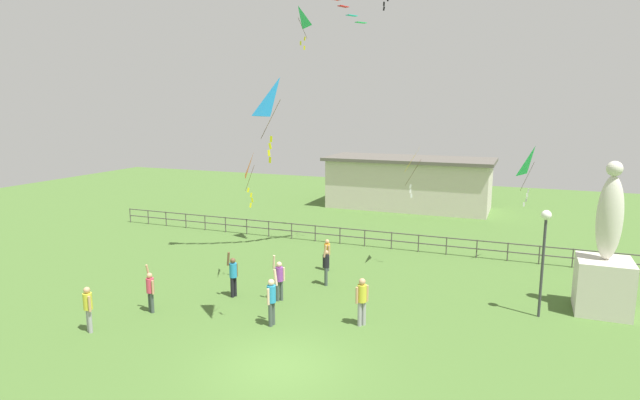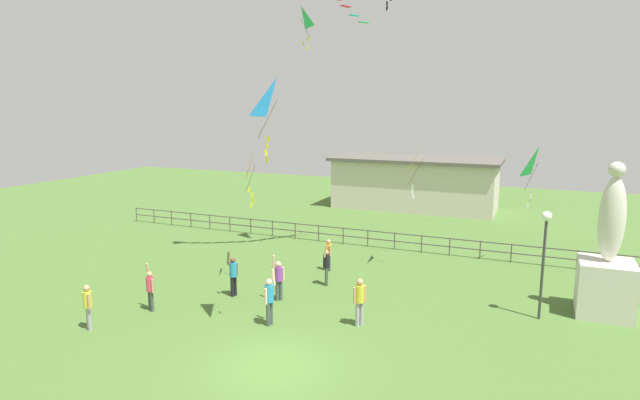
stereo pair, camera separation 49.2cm
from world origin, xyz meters
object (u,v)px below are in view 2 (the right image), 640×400
object	(u,v)px
person_5	(233,273)
person_6	(329,253)
person_1	(150,288)
lamppost	(545,240)
statue_monument	(607,271)
person_2	(279,277)
person_3	(88,304)
kite_0	(277,101)
kite_3	(423,161)
kite_4	(538,164)
kite_2	(301,18)
person_4	(326,265)
person_7	(360,299)
person_0	(269,298)
kite_5	(255,166)

from	to	relation	value
person_5	person_6	distance (m)	5.17
person_1	lamppost	bearing A→B (deg)	20.18
statue_monument	person_2	bearing A→B (deg)	-163.59
person_3	kite_0	bearing A→B (deg)	20.35
kite_3	kite_4	size ratio (longest dim) A/B	0.85
person_5	person_6	world-z (taller)	person_5
statue_monument	person_5	xyz separation A→B (m)	(-13.74, -3.79, -0.71)
person_3	kite_3	distance (m)	15.07
lamppost	kite_2	bearing A→B (deg)	159.11
person_4	person_7	xyz separation A→B (m)	(2.71, -3.48, 0.08)
person_6	kite_2	distance (m)	11.53
person_0	person_3	bearing A→B (deg)	-153.18
person_0	person_4	distance (m)	4.68
kite_3	person_0	bearing A→B (deg)	-112.44
person_4	kite_0	world-z (taller)	kite_0
statue_monument	person_7	xyz separation A→B (m)	(-8.04, -4.56, -0.68)
person_3	kite_2	distance (m)	16.25
kite_3	kite_4	distance (m)	5.41
kite_0	kite_4	world-z (taller)	kite_0
person_0	person_5	world-z (taller)	person_0
person_7	kite_2	bearing A→B (deg)	127.24
person_0	kite_0	size ratio (longest dim) A/B	0.77
person_4	kite_2	bearing A→B (deg)	126.68
person_2	person_6	world-z (taller)	person_2
person_7	person_0	bearing A→B (deg)	-158.16
person_4	person_6	world-z (taller)	person_4
person_3	kite_5	xyz separation A→B (m)	(2.90, 6.61, 4.22)
person_0	person_1	xyz separation A→B (m)	(-4.77, -0.62, -0.09)
person_0	person_4	world-z (taller)	person_0
kite_2	kite_3	size ratio (longest dim) A/B	0.84
kite_2	kite_5	distance (m)	8.44
lamppost	person_5	world-z (taller)	lamppost
statue_monument	kite_2	distance (m)	17.50
person_4	kite_0	bearing A→B (deg)	-85.26
person_3	person_0	bearing A→B (deg)	26.82
person_6	person_1	bearing A→B (deg)	-121.10
person_4	person_5	bearing A→B (deg)	-137.85
person_3	person_4	size ratio (longest dim) A/B	0.88
kite_2	kite_3	xyz separation A→B (m)	(6.33, -0.39, -6.72)
person_4	kite_3	distance (m)	6.56
person_4	kite_4	bearing A→B (deg)	37.07
person_5	kite_3	bearing A→B (deg)	46.10
person_5	kite_0	xyz separation A→B (m)	(3.42, -2.46, 6.86)
person_4	kite_0	xyz separation A→B (m)	(0.43, -5.17, 6.90)
person_3	person_5	distance (m)	5.56
statue_monument	person_3	size ratio (longest dim) A/B	3.53
kite_0	kite_4	size ratio (longest dim) A/B	0.91
person_5	kite_4	bearing A→B (deg)	38.51
person_6	person_0	bearing A→B (deg)	-86.26
person_0	kite_5	distance (m)	6.22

